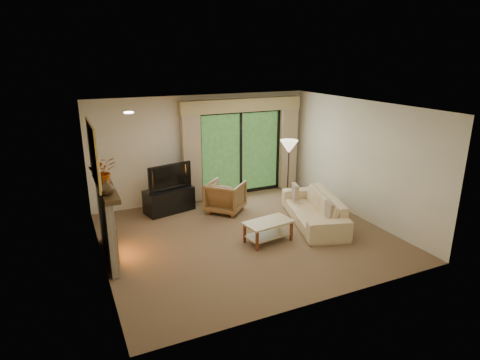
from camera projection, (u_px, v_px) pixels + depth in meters
name	position (u px, v px, depth m)	size (l,w,h in m)	color
floor	(246.00, 236.00, 8.11)	(5.50, 5.50, 0.00)	brown
ceiling	(247.00, 106.00, 7.33)	(5.50, 5.50, 0.00)	white
wall_back	(203.00, 148.00, 9.89)	(5.00, 5.00, 0.00)	beige
wall_front	(324.00, 221.00, 5.55)	(5.00, 5.00, 0.00)	beige
wall_left	(97.00, 194.00, 6.63)	(5.00, 5.00, 0.00)	beige
wall_right	(359.00, 160.00, 8.81)	(5.00, 5.00, 0.00)	beige
fireplace	(106.00, 223.00, 7.03)	(0.24, 1.70, 1.37)	gray
mirror	(93.00, 153.00, 6.62)	(0.07, 1.45, 1.02)	gold
sliding_door	(241.00, 153.00, 10.30)	(2.26, 0.10, 2.16)	black
curtain_left	(192.00, 155.00, 9.64)	(0.45, 0.18, 2.35)	tan
curtain_right	(288.00, 145.00, 10.71)	(0.45, 0.18, 2.35)	tan
cornice	(242.00, 105.00, 9.86)	(3.20, 0.24, 0.32)	tan
media_console	(169.00, 200.00, 9.30)	(1.11, 0.50, 0.56)	black
tv	(168.00, 176.00, 9.12)	(1.06, 0.14, 0.61)	black
armchair	(226.00, 197.00, 9.28)	(0.77, 0.79, 0.72)	brown
sofa	(314.00, 209.00, 8.64)	(2.22, 0.87, 0.65)	#CFB585
pillow_near	(330.00, 210.00, 7.99)	(0.09, 0.34, 0.34)	brown
pillow_far	(295.00, 191.00, 9.10)	(0.09, 0.34, 0.34)	brown
coffee_table	(268.00, 231.00, 7.81)	(0.93, 0.51, 0.42)	tan
floor_lamp	(288.00, 173.00, 9.63)	(0.43, 0.43, 1.59)	#FFEECC
vase	(107.00, 187.00, 6.36)	(0.24, 0.24, 0.25)	#3F2E19
branches	(102.00, 171.00, 6.74)	(0.46, 0.39, 0.51)	#9C3C07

